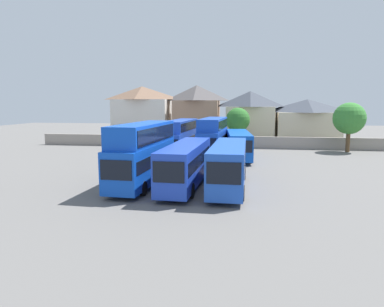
# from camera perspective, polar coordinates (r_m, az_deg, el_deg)

# --- Properties ---
(ground) EXTENTS (140.00, 140.00, 0.00)m
(ground) POSITION_cam_1_polar(r_m,az_deg,el_deg) (45.95, 2.78, -0.26)
(ground) COLOR #605E5B
(depot_boundary_wall) EXTENTS (56.00, 0.50, 1.80)m
(depot_boundary_wall) POSITION_cam_1_polar(r_m,az_deg,el_deg) (53.72, 3.64, 1.92)
(depot_boundary_wall) COLOR gray
(depot_boundary_wall) RESTS_ON ground
(bus_1) EXTENTS (3.11, 10.93, 5.11)m
(bus_1) POSITION_cam_1_polar(r_m,az_deg,el_deg) (29.06, -8.02, 0.49)
(bus_1) COLOR blue
(bus_1) RESTS_ON ground
(bus_2) EXTENTS (2.78, 11.74, 3.47)m
(bus_2) POSITION_cam_1_polar(r_m,az_deg,el_deg) (28.35, -0.98, -1.44)
(bus_2) COLOR #1D3FBE
(bus_2) RESTS_ON ground
(bus_3) EXTENTS (2.72, 11.30, 3.53)m
(bus_3) POSITION_cam_1_polar(r_m,az_deg,el_deg) (27.79, 6.03, -1.62)
(bus_3) COLOR blue
(bus_3) RESTS_ON ground
(bus_4) EXTENTS (2.97, 11.14, 4.66)m
(bus_4) POSITION_cam_1_polar(r_m,az_deg,el_deg) (44.07, -1.91, 2.84)
(bus_4) COLOR blue
(bus_4) RESTS_ON ground
(bus_5) EXTENTS (3.04, 10.55, 4.93)m
(bus_5) POSITION_cam_1_polar(r_m,az_deg,el_deg) (43.53, 3.44, 2.95)
(bus_5) COLOR blue
(bus_5) RESTS_ON ground
(bus_6) EXTENTS (3.42, 11.24, 3.26)m
(bus_6) POSITION_cam_1_polar(r_m,az_deg,el_deg) (43.21, 7.62, 1.65)
(bus_6) COLOR blue
(bus_6) RESTS_ON ground
(house_terrace_left) EXTENTS (10.59, 6.82, 9.90)m
(house_terrace_left) POSITION_cam_1_polar(r_m,az_deg,el_deg) (66.20, -8.11, 6.62)
(house_terrace_left) COLOR silver
(house_terrace_left) RESTS_ON ground
(house_terrace_centre) EXTENTS (8.42, 6.47, 10.02)m
(house_terrace_centre) POSITION_cam_1_polar(r_m,az_deg,el_deg) (64.07, 0.76, 6.71)
(house_terrace_centre) COLOR #9E7A60
(house_terrace_centre) RESTS_ON ground
(house_terrace_right) EXTENTS (8.62, 6.94, 8.90)m
(house_terrace_right) POSITION_cam_1_polar(r_m,az_deg,el_deg) (62.84, 9.44, 6.06)
(house_terrace_right) COLOR beige
(house_terrace_right) RESTS_ON ground
(house_terrace_far_right) EXTENTS (10.88, 8.31, 7.48)m
(house_terrace_far_right) POSITION_cam_1_polar(r_m,az_deg,el_deg) (64.03, 18.25, 5.15)
(house_terrace_far_right) COLOR beige
(house_terrace_far_right) RESTS_ON ground
(tree_left_of_lot) EXTENTS (4.39, 4.39, 6.89)m
(tree_left_of_lot) POSITION_cam_1_polar(r_m,az_deg,el_deg) (53.24, 24.32, 5.22)
(tree_left_of_lot) COLOR brown
(tree_left_of_lot) RESTS_ON ground
(tree_behind_wall) EXTENTS (3.81, 3.81, 6.09)m
(tree_behind_wall) POSITION_cam_1_polar(r_m,az_deg,el_deg) (55.79, 7.49, 5.44)
(tree_behind_wall) COLOR brown
(tree_behind_wall) RESTS_ON ground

